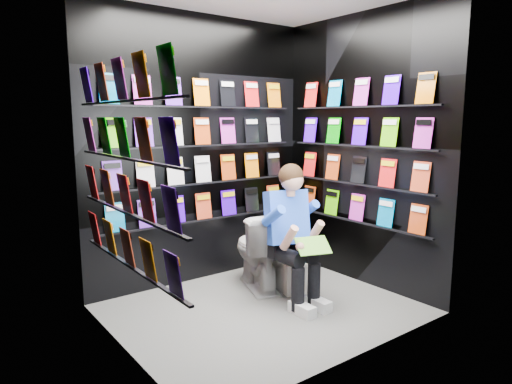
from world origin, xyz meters
TOP-DOWN VIEW (x-y plane):
  - floor at (0.00, 0.00)m, footprint 2.40×2.40m
  - wall_back at (0.00, 1.00)m, footprint 2.40×0.04m
  - wall_front at (0.00, -1.00)m, footprint 2.40×0.04m
  - wall_left at (-1.20, 0.00)m, footprint 0.04×2.00m
  - wall_right at (1.20, 0.00)m, footprint 0.04×2.00m
  - comics_back at (0.00, 0.97)m, footprint 2.10×0.06m
  - comics_left at (-1.17, 0.00)m, footprint 0.06×1.70m
  - comics_right at (1.17, 0.00)m, footprint 0.06×1.70m
  - toilet at (0.28, 0.43)m, footprint 0.65×0.85m
  - longbox at (0.48, 0.21)m, footprint 0.29×0.40m
  - longbox_lid at (0.48, 0.21)m, footprint 0.31×0.42m
  - reader at (0.28, 0.05)m, footprint 0.69×0.82m
  - held_comic at (0.28, -0.30)m, footprint 0.32×0.25m

SIDE VIEW (x-z plane):
  - floor at x=0.00m, z-range 0.00..0.00m
  - longbox at x=0.48m, z-range 0.00..0.27m
  - longbox_lid at x=0.48m, z-range 0.27..0.29m
  - toilet at x=0.28m, z-range 0.00..0.73m
  - held_comic at x=0.28m, z-range 0.52..0.64m
  - reader at x=0.28m, z-range 0.10..1.39m
  - wall_back at x=0.00m, z-range 0.00..2.60m
  - wall_front at x=0.00m, z-range 0.00..2.60m
  - wall_left at x=-1.20m, z-range 0.00..2.60m
  - wall_right at x=1.20m, z-range 0.00..2.60m
  - comics_back at x=0.00m, z-range 0.62..1.99m
  - comics_left at x=-1.17m, z-range 0.62..1.99m
  - comics_right at x=1.17m, z-range 0.62..1.99m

